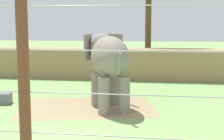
{
  "coord_description": "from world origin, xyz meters",
  "views": [
    {
      "loc": [
        2.39,
        -8.1,
        3.12
      ],
      "look_at": [
        0.51,
        4.57,
        1.4
      ],
      "focal_mm": 52.71,
      "sensor_mm": 36.0,
      "label": 1
    }
  ],
  "objects": [
    {
      "name": "elephant",
      "position": [
        0.42,
        4.12,
        1.86
      ],
      "size": [
        2.33,
        3.59,
        2.82
      ],
      "color": "gray",
      "rests_on": "ground"
    },
    {
      "name": "enrichment_ball",
      "position": [
        0.49,
        6.31,
        0.43
      ],
      "size": [
        0.85,
        0.85,
        0.85
      ],
      "primitive_type": "sphere",
      "color": "gray",
      "rests_on": "ground"
    },
    {
      "name": "embankment_wall",
      "position": [
        0.0,
        11.31,
        0.89
      ],
      "size": [
        36.0,
        1.8,
        1.78
      ],
      "primitive_type": "cube",
      "color": "#997F56",
      "rests_on": "ground"
    },
    {
      "name": "dirt_patch",
      "position": [
        -0.41,
        4.01,
        0.0
      ],
      "size": [
        5.79,
        4.53,
        0.01
      ],
      "primitive_type": "cube",
      "rotation": [
        0.0,
        0.0,
        0.24
      ],
      "color": "#937F5B",
      "rests_on": "ground"
    },
    {
      "name": "cable_fence",
      "position": [
        0.05,
        -3.01,
        1.8
      ],
      "size": [
        12.0,
        0.2,
        3.57
      ],
      "color": "brown",
      "rests_on": "ground"
    }
  ]
}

